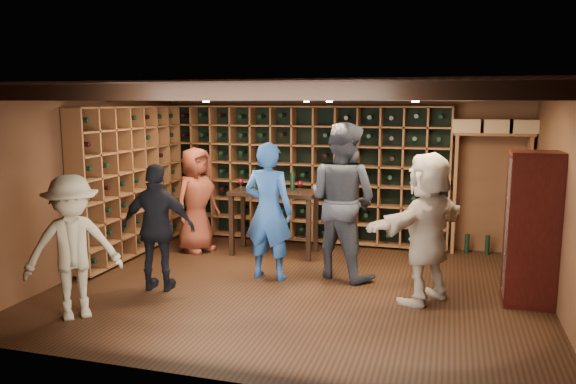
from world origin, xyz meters
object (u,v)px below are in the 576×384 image
(guest_beige, at_px, (427,228))
(tasting_table, at_px, (274,199))
(display_cabinet, at_px, (531,232))
(guest_red_floral, at_px, (197,200))
(man_blue_shirt, at_px, (268,211))
(guest_woman_black, at_px, (158,228))
(man_grey_suit, at_px, (342,201))
(guest_khaki, at_px, (73,247))

(guest_beige, relative_size, tasting_table, 1.33)
(display_cabinet, distance_m, guest_red_floral, 4.81)
(man_blue_shirt, height_order, guest_woman_black, man_blue_shirt)
(man_grey_suit, bearing_deg, guest_woman_black, 53.79)
(display_cabinet, relative_size, guest_khaki, 1.12)
(guest_woman_black, height_order, guest_beige, guest_beige)
(guest_beige, bearing_deg, man_grey_suit, -86.56)
(guest_beige, bearing_deg, guest_woman_black, -46.81)
(man_grey_suit, relative_size, guest_woman_black, 1.30)
(tasting_table, bearing_deg, guest_beige, -34.55)
(display_cabinet, distance_m, man_grey_suit, 2.32)
(man_blue_shirt, xyz_separation_m, guest_woman_black, (-1.16, -0.83, -0.12))
(guest_beige, bearing_deg, guest_red_floral, -76.18)
(man_blue_shirt, distance_m, guest_khaki, 2.48)
(guest_woman_black, bearing_deg, man_grey_suit, -159.44)
(guest_khaki, relative_size, guest_beige, 0.89)
(guest_red_floral, bearing_deg, guest_beige, -88.77)
(man_grey_suit, relative_size, guest_red_floral, 1.26)
(guest_red_floral, xyz_separation_m, guest_khaki, (-0.08, -2.90, -0.03))
(guest_beige, distance_m, tasting_table, 2.78)
(display_cabinet, xyz_separation_m, guest_woman_black, (-4.35, -0.75, -0.06))
(man_blue_shirt, bearing_deg, guest_beige, 175.59)
(man_grey_suit, xyz_separation_m, guest_beige, (1.12, -0.66, -0.15))
(display_cabinet, xyz_separation_m, man_grey_suit, (-2.27, 0.43, 0.18))
(guest_red_floral, xyz_separation_m, guest_beige, (3.54, -1.31, 0.07))
(man_grey_suit, bearing_deg, guest_red_floral, 9.39)
(guest_red_floral, bearing_deg, man_blue_shirt, -101.85)
(man_grey_suit, distance_m, guest_beige, 1.31)
(guest_woman_black, relative_size, guest_khaki, 1.01)
(guest_woman_black, distance_m, guest_beige, 3.24)
(guest_red_floral, distance_m, guest_khaki, 2.90)
(man_blue_shirt, xyz_separation_m, guest_khaki, (-1.58, -1.91, -0.12))
(man_blue_shirt, distance_m, man_grey_suit, 0.99)
(guest_red_floral, xyz_separation_m, guest_woman_black, (0.34, -1.82, -0.03))
(man_grey_suit, relative_size, guest_beige, 1.17)
(guest_beige, bearing_deg, tasting_table, -88.62)
(man_blue_shirt, relative_size, guest_woman_black, 1.15)
(guest_beige, height_order, tasting_table, guest_beige)
(display_cabinet, relative_size, guest_beige, 0.99)
(guest_khaki, distance_m, guest_beige, 3.96)
(guest_red_floral, height_order, guest_woman_black, guest_red_floral)
(man_blue_shirt, xyz_separation_m, guest_beige, (2.04, -0.32, -0.02))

